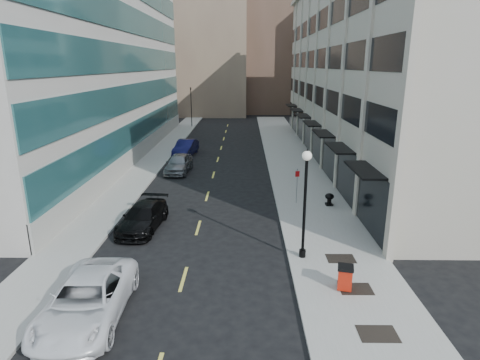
{
  "coord_description": "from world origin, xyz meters",
  "views": [
    {
      "loc": [
        2.8,
        -14.35,
        9.46
      ],
      "look_at": [
        2.48,
        10.97,
        2.14
      ],
      "focal_mm": 30.0,
      "sensor_mm": 36.0,
      "label": 1
    }
  ],
  "objects_px": {
    "car_black_pickup": "(143,217)",
    "sign_post": "(297,181)",
    "lamppost": "(305,195)",
    "urn_planter": "(329,198)",
    "car_white_van": "(87,300)",
    "car_silver_sedan": "(179,163)",
    "car_blue_sedan": "(186,148)",
    "trash_bin": "(345,277)",
    "traffic_signal": "(191,90)"
  },
  "relations": [
    {
      "from": "car_black_pickup",
      "to": "sign_post",
      "type": "distance_m",
      "value": 10.61
    },
    {
      "from": "sign_post",
      "to": "traffic_signal",
      "type": "bearing_deg",
      "value": 95.06
    },
    {
      "from": "traffic_signal",
      "to": "car_black_pickup",
      "type": "bearing_deg",
      "value": -86.79
    },
    {
      "from": "car_silver_sedan",
      "to": "lamppost",
      "type": "xyz_separation_m",
      "value": [
        8.91,
        -16.9,
        2.58
      ]
    },
    {
      "from": "car_black_pickup",
      "to": "sign_post",
      "type": "height_order",
      "value": "sign_post"
    },
    {
      "from": "car_blue_sedan",
      "to": "sign_post",
      "type": "xyz_separation_m",
      "value": [
        9.98,
        -15.86,
        0.91
      ]
    },
    {
      "from": "urn_planter",
      "to": "sign_post",
      "type": "bearing_deg",
      "value": 169.21
    },
    {
      "from": "traffic_signal",
      "to": "urn_planter",
      "type": "xyz_separation_m",
      "value": [
        14.1,
        -36.28,
        -5.06
      ]
    },
    {
      "from": "car_black_pickup",
      "to": "sign_post",
      "type": "xyz_separation_m",
      "value": [
        9.65,
        4.31,
        1.0
      ]
    },
    {
      "from": "traffic_signal",
      "to": "car_black_pickup",
      "type": "height_order",
      "value": "traffic_signal"
    },
    {
      "from": "sign_post",
      "to": "car_black_pickup",
      "type": "bearing_deg",
      "value": -169.25
    },
    {
      "from": "car_blue_sedan",
      "to": "urn_planter",
      "type": "distance_m",
      "value": 20.33
    },
    {
      "from": "car_silver_sedan",
      "to": "trash_bin",
      "type": "bearing_deg",
      "value": -59.0
    },
    {
      "from": "car_silver_sedan",
      "to": "car_blue_sedan",
      "type": "height_order",
      "value": "car_silver_sedan"
    },
    {
      "from": "car_black_pickup",
      "to": "car_blue_sedan",
      "type": "height_order",
      "value": "car_blue_sedan"
    },
    {
      "from": "sign_post",
      "to": "urn_planter",
      "type": "height_order",
      "value": "sign_post"
    },
    {
      "from": "sign_post",
      "to": "car_blue_sedan",
      "type": "bearing_deg",
      "value": 108.86
    },
    {
      "from": "car_white_van",
      "to": "trash_bin",
      "type": "distance_m",
      "value": 10.5
    },
    {
      "from": "sign_post",
      "to": "car_silver_sedan",
      "type": "bearing_deg",
      "value": 124.29
    },
    {
      "from": "urn_planter",
      "to": "car_blue_sedan",
      "type": "bearing_deg",
      "value": 126.79
    },
    {
      "from": "car_black_pickup",
      "to": "car_silver_sedan",
      "type": "height_order",
      "value": "car_silver_sedan"
    },
    {
      "from": "urn_planter",
      "to": "car_black_pickup",
      "type": "bearing_deg",
      "value": -161.84
    },
    {
      "from": "trash_bin",
      "to": "urn_planter",
      "type": "distance_m",
      "value": 10.82
    },
    {
      "from": "car_silver_sedan",
      "to": "urn_planter",
      "type": "relative_size",
      "value": 5.83
    },
    {
      "from": "car_blue_sedan",
      "to": "traffic_signal",
      "type": "bearing_deg",
      "value": 102.92
    },
    {
      "from": "lamppost",
      "to": "car_blue_sedan",
      "type": "bearing_deg",
      "value": 111.15
    },
    {
      "from": "car_silver_sedan",
      "to": "urn_planter",
      "type": "xyz_separation_m",
      "value": [
        11.8,
        -9.19,
        -0.17
      ]
    },
    {
      "from": "urn_planter",
      "to": "car_white_van",
      "type": "bearing_deg",
      "value": -132.8
    },
    {
      "from": "trash_bin",
      "to": "car_black_pickup",
      "type": "bearing_deg",
      "value": 160.37
    },
    {
      "from": "urn_planter",
      "to": "traffic_signal",
      "type": "bearing_deg",
      "value": 111.24
    },
    {
      "from": "car_silver_sedan",
      "to": "trash_bin",
      "type": "relative_size",
      "value": 4.56
    },
    {
      "from": "car_white_van",
      "to": "car_black_pickup",
      "type": "distance_m",
      "value": 8.86
    },
    {
      "from": "traffic_signal",
      "to": "sign_post",
      "type": "xyz_separation_m",
      "value": [
        11.9,
        -35.86,
        -3.98
      ]
    },
    {
      "from": "trash_bin",
      "to": "urn_planter",
      "type": "xyz_separation_m",
      "value": [
        1.5,
        10.71,
        -0.07
      ]
    },
    {
      "from": "trash_bin",
      "to": "sign_post",
      "type": "distance_m",
      "value": 11.2
    },
    {
      "from": "car_black_pickup",
      "to": "car_silver_sedan",
      "type": "bearing_deg",
      "value": 95.22
    },
    {
      "from": "car_white_van",
      "to": "car_black_pickup",
      "type": "xyz_separation_m",
      "value": [
        -0.05,
        8.86,
        -0.1
      ]
    },
    {
      "from": "car_black_pickup",
      "to": "lamppost",
      "type": "distance_m",
      "value": 10.1
    },
    {
      "from": "car_blue_sedan",
      "to": "urn_planter",
      "type": "relative_size",
      "value": 5.97
    },
    {
      "from": "car_white_van",
      "to": "sign_post",
      "type": "relative_size",
      "value": 2.43
    },
    {
      "from": "trash_bin",
      "to": "urn_planter",
      "type": "bearing_deg",
      "value": 95.82
    },
    {
      "from": "lamppost",
      "to": "urn_planter",
      "type": "distance_m",
      "value": 8.69
    },
    {
      "from": "car_black_pickup",
      "to": "sign_post",
      "type": "bearing_deg",
      "value": 29.48
    },
    {
      "from": "traffic_signal",
      "to": "car_white_van",
      "type": "relative_size",
      "value": 1.16
    },
    {
      "from": "lamppost",
      "to": "trash_bin",
      "type": "bearing_deg",
      "value": -65.05
    },
    {
      "from": "car_white_van",
      "to": "trash_bin",
      "type": "bearing_deg",
      "value": 9.41
    },
    {
      "from": "car_silver_sedan",
      "to": "traffic_signal",
      "type": "bearing_deg",
      "value": 98.48
    },
    {
      "from": "car_silver_sedan",
      "to": "urn_planter",
      "type": "bearing_deg",
      "value": -34.27
    },
    {
      "from": "trash_bin",
      "to": "sign_post",
      "type": "bearing_deg",
      "value": 107.39
    },
    {
      "from": "trash_bin",
      "to": "car_blue_sedan",
      "type": "bearing_deg",
      "value": 125.36
    }
  ]
}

